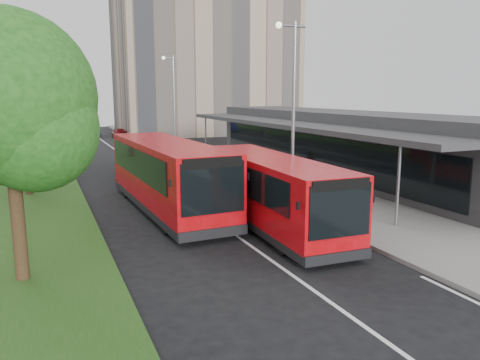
{
  "coord_description": "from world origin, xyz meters",
  "views": [
    {
      "loc": [
        -6.3,
        -16.43,
        5.06
      ],
      "look_at": [
        1.32,
        1.34,
        1.5
      ],
      "focal_mm": 35.0,
      "sensor_mm": 36.0,
      "label": 1
    }
  ],
  "objects_px": {
    "bollard": "(206,152)",
    "car_far": "(91,131)",
    "tree_near": "(8,110)",
    "tree_far": "(25,90)",
    "lamp_post_far": "(173,98)",
    "bus_main": "(271,192)",
    "tree_mid": "(19,80)",
    "car_near": "(120,133)",
    "litter_bin": "(245,163)",
    "bus_second": "(167,176)",
    "lamp_post_near": "(292,102)"
  },
  "relations": [
    {
      "from": "car_far",
      "to": "bollard",
      "type": "bearing_deg",
      "value": -85.89
    },
    {
      "from": "bus_second",
      "to": "bollard",
      "type": "bearing_deg",
      "value": 62.69
    },
    {
      "from": "lamp_post_near",
      "to": "litter_bin",
      "type": "bearing_deg",
      "value": 79.07
    },
    {
      "from": "tree_mid",
      "to": "bollard",
      "type": "height_order",
      "value": "tree_mid"
    },
    {
      "from": "lamp_post_far",
      "to": "tree_far",
      "type": "bearing_deg",
      "value": -175.13
    },
    {
      "from": "lamp_post_near",
      "to": "tree_far",
      "type": "bearing_deg",
      "value": 120.29
    },
    {
      "from": "tree_near",
      "to": "litter_bin",
      "type": "bearing_deg",
      "value": 47.76
    },
    {
      "from": "tree_near",
      "to": "litter_bin",
      "type": "xyz_separation_m",
      "value": [
        12.92,
        14.23,
        -4.05
      ]
    },
    {
      "from": "tree_far",
      "to": "litter_bin",
      "type": "bearing_deg",
      "value": -37.09
    },
    {
      "from": "tree_far",
      "to": "car_near",
      "type": "relative_size",
      "value": 2.36
    },
    {
      "from": "bus_main",
      "to": "litter_bin",
      "type": "relative_size",
      "value": 10.31
    },
    {
      "from": "car_far",
      "to": "tree_near",
      "type": "bearing_deg",
      "value": -107.17
    },
    {
      "from": "litter_bin",
      "to": "tree_mid",
      "type": "bearing_deg",
      "value": -170.2
    },
    {
      "from": "bus_main",
      "to": "car_near",
      "type": "bearing_deg",
      "value": 91.18
    },
    {
      "from": "tree_far",
      "to": "car_far",
      "type": "relative_size",
      "value": 2.14
    },
    {
      "from": "tree_mid",
      "to": "lamp_post_near",
      "type": "bearing_deg",
      "value": -32.36
    },
    {
      "from": "tree_mid",
      "to": "lamp_post_far",
      "type": "relative_size",
      "value": 1.11
    },
    {
      "from": "tree_near",
      "to": "bus_main",
      "type": "relative_size",
      "value": 0.75
    },
    {
      "from": "lamp_post_far",
      "to": "bus_second",
      "type": "bearing_deg",
      "value": -106.15
    },
    {
      "from": "tree_near",
      "to": "tree_far",
      "type": "bearing_deg",
      "value": 90.0
    },
    {
      "from": "car_near",
      "to": "car_far",
      "type": "bearing_deg",
      "value": 126.19
    },
    {
      "from": "lamp_post_near",
      "to": "litter_bin",
      "type": "xyz_separation_m",
      "value": [
        1.79,
        9.28,
        -4.1
      ]
    },
    {
      "from": "car_near",
      "to": "bollard",
      "type": "bearing_deg",
      "value": -81.63
    },
    {
      "from": "lamp_post_near",
      "to": "lamp_post_far",
      "type": "xyz_separation_m",
      "value": [
        0.0,
        20.0,
        0.0
      ]
    },
    {
      "from": "tree_near",
      "to": "tree_far",
      "type": "height_order",
      "value": "tree_far"
    },
    {
      "from": "tree_far",
      "to": "bus_second",
      "type": "relative_size",
      "value": 0.77
    },
    {
      "from": "bus_second",
      "to": "bollard",
      "type": "xyz_separation_m",
      "value": [
        6.65,
        14.17,
        -0.87
      ]
    },
    {
      "from": "tree_near",
      "to": "car_near",
      "type": "distance_m",
      "value": 42.9
    },
    {
      "from": "car_near",
      "to": "tree_mid",
      "type": "bearing_deg",
      "value": -107.22
    },
    {
      "from": "bus_main",
      "to": "car_near",
      "type": "distance_m",
      "value": 39.61
    },
    {
      "from": "lamp_post_far",
      "to": "car_far",
      "type": "relative_size",
      "value": 2.06
    },
    {
      "from": "bus_main",
      "to": "bollard",
      "type": "bearing_deg",
      "value": 80.62
    },
    {
      "from": "bollard",
      "to": "car_far",
      "type": "distance_m",
      "value": 25.9
    },
    {
      "from": "tree_mid",
      "to": "lamp_post_far",
      "type": "height_order",
      "value": "tree_mid"
    },
    {
      "from": "tree_mid",
      "to": "litter_bin",
      "type": "xyz_separation_m",
      "value": [
        12.92,
        2.23,
        -5.13
      ]
    },
    {
      "from": "car_near",
      "to": "car_far",
      "type": "height_order",
      "value": "car_far"
    },
    {
      "from": "bus_second",
      "to": "lamp_post_near",
      "type": "bearing_deg",
      "value": -15.41
    },
    {
      "from": "tree_mid",
      "to": "bollard",
      "type": "distance_m",
      "value": 15.77
    },
    {
      "from": "tree_far",
      "to": "bus_second",
      "type": "height_order",
      "value": "tree_far"
    },
    {
      "from": "bus_main",
      "to": "car_far",
      "type": "height_order",
      "value": "bus_main"
    },
    {
      "from": "tree_near",
      "to": "lamp_post_far",
      "type": "bearing_deg",
      "value": 65.96
    },
    {
      "from": "litter_bin",
      "to": "bus_second",
      "type": "bearing_deg",
      "value": -132.02
    },
    {
      "from": "car_near",
      "to": "car_far",
      "type": "relative_size",
      "value": 0.91
    },
    {
      "from": "tree_far",
      "to": "litter_bin",
      "type": "distance_m",
      "value": 16.88
    },
    {
      "from": "lamp_post_far",
      "to": "litter_bin",
      "type": "distance_m",
      "value": 11.61
    },
    {
      "from": "lamp_post_near",
      "to": "litter_bin",
      "type": "height_order",
      "value": "lamp_post_near"
    },
    {
      "from": "tree_near",
      "to": "tree_mid",
      "type": "xyz_separation_m",
      "value": [
        -0.0,
        12.0,
        1.09
      ]
    },
    {
      "from": "bollard",
      "to": "car_far",
      "type": "xyz_separation_m",
      "value": [
        -5.96,
        25.21,
        -0.04
      ]
    },
    {
      "from": "bus_main",
      "to": "car_far",
      "type": "relative_size",
      "value": 2.48
    },
    {
      "from": "lamp_post_far",
      "to": "car_near",
      "type": "relative_size",
      "value": 2.27
    }
  ]
}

